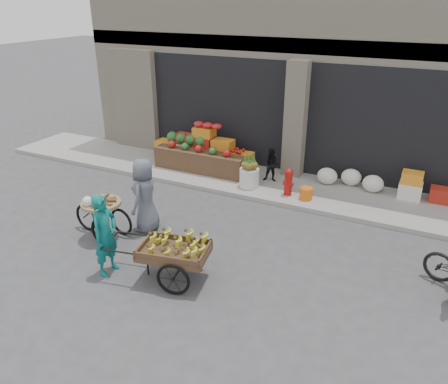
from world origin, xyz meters
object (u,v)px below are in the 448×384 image
at_px(vendor_woman, 105,235).
at_px(vendor_grey, 145,195).
at_px(orange_bucket, 306,193).
at_px(pineapple_bin, 249,178).
at_px(banana_cart, 172,249).
at_px(fire_hydrant, 288,181).
at_px(tricycle_cart, 102,213).
at_px(seated_person, 272,165).

relative_size(vendor_woman, vendor_grey, 0.95).
bearing_deg(orange_bucket, vendor_woman, -118.57).
bearing_deg(pineapple_bin, banana_cart, -85.69).
relative_size(orange_bucket, vendor_grey, 0.19).
height_order(pineapple_bin, fire_hydrant, fire_hydrant).
xyz_separation_m(pineapple_bin, vendor_grey, (-1.20, -2.98, 0.47)).
bearing_deg(orange_bucket, tricycle_cart, -134.09).
bearing_deg(tricycle_cart, banana_cart, -10.38).
bearing_deg(pineapple_bin, seated_person, 56.31).
bearing_deg(fire_hydrant, tricycle_cart, -129.25).
distance_m(tricycle_cart, vendor_grey, 0.98).
xyz_separation_m(pineapple_bin, fire_hydrant, (1.10, -0.05, 0.13)).
bearing_deg(banana_cart, tricycle_cart, 151.75).
bearing_deg(orange_bucket, banana_cart, -106.75).
height_order(seated_person, vendor_woman, vendor_woman).
height_order(pineapple_bin, vendor_woman, vendor_woman).
height_order(orange_bucket, vendor_woman, vendor_woman).
bearing_deg(vendor_woman, seated_person, -13.76).
xyz_separation_m(pineapple_bin, vendor_woman, (-0.89, -4.66, 0.43)).
height_order(orange_bucket, tricycle_cart, tricycle_cart).
xyz_separation_m(orange_bucket, vendor_woman, (-2.49, -4.56, 0.53)).
xyz_separation_m(fire_hydrant, orange_bucket, (0.50, -0.05, -0.23)).
xyz_separation_m(fire_hydrant, vendor_grey, (-2.30, -2.93, 0.33)).
bearing_deg(fire_hydrant, banana_cart, -100.25).
bearing_deg(seated_person, vendor_grey, -124.14).
relative_size(tricycle_cart, vendor_grey, 0.87).
bearing_deg(pineapple_bin, tricycle_cart, -116.82).
xyz_separation_m(banana_cart, vendor_grey, (-1.53, 1.35, 0.20)).
height_order(fire_hydrant, banana_cart, banana_cart).
xyz_separation_m(vendor_woman, tricycle_cart, (-0.97, 1.00, -0.23)).
distance_m(banana_cart, vendor_grey, 2.05).
relative_size(pineapple_bin, banana_cart, 0.24).
bearing_deg(banana_cart, orange_bucket, 62.05).
bearing_deg(banana_cart, pineapple_bin, 83.11).
relative_size(pineapple_bin, vendor_grey, 0.31).
distance_m(seated_person, banana_cart, 4.93).
bearing_deg(banana_cart, vendor_grey, 127.34).
bearing_deg(fire_hydrant, seated_person, 137.12).
xyz_separation_m(fire_hydrant, seated_person, (-0.70, 0.65, 0.08)).
bearing_deg(banana_cart, fire_hydrant, 68.56).
bearing_deg(seated_person, tricycle_cart, -127.85).
distance_m(orange_bucket, banana_cart, 4.43).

